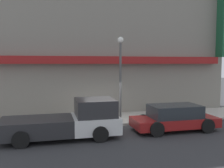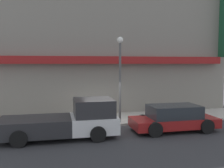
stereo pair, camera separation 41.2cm
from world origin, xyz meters
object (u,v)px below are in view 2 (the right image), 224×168
Objects in this scene: fire_hydrant at (175,114)px; street_lamp at (120,69)px; pickup_truck at (68,121)px; parked_car at (174,118)px.

street_lamp reaches higher than fire_hydrant.
pickup_truck is 8.29× the size of fire_hydrant.
pickup_truck reaches higher than parked_car.
pickup_truck is at bearing -162.77° from fire_hydrant.
street_lamp is at bearing 33.34° from pickup_truck.
fire_hydrant is (1.11, 2.08, -0.22)m from parked_car.
fire_hydrant is at bearing 18.15° from pickup_truck.
parked_car is at bearing 0.92° from pickup_truck.
pickup_truck is 1.11× the size of street_lamp.
pickup_truck is at bearing -178.70° from parked_car.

